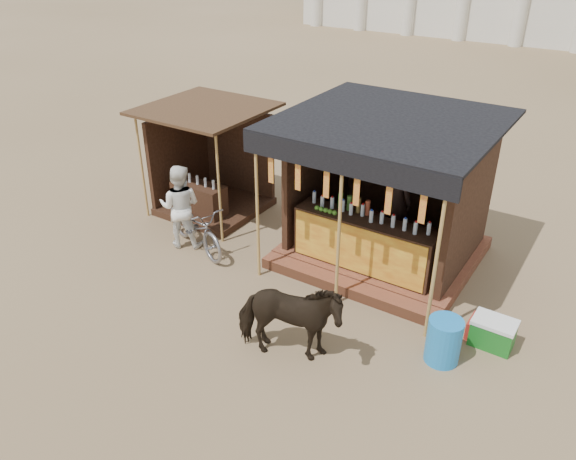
{
  "coord_description": "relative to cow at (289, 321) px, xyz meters",
  "views": [
    {
      "loc": [
        4.56,
        -5.42,
        5.72
      ],
      "look_at": [
        0.0,
        1.6,
        1.1
      ],
      "focal_mm": 35.0,
      "sensor_mm": 36.0,
      "label": 1
    }
  ],
  "objects": [
    {
      "name": "blue_barrel",
      "position": [
        1.93,
        1.18,
        -0.32
      ],
      "size": [
        0.64,
        0.64,
        0.72
      ],
      "primitive_type": "cylinder",
      "rotation": [
        0.0,
        0.0,
        0.3
      ],
      "color": "#1B7BCB",
      "rests_on": "ground"
    },
    {
      "name": "ground",
      "position": [
        -1.06,
        0.02,
        -0.68
      ],
      "size": [
        120.0,
        120.0,
        0.0
      ],
      "primitive_type": "plane",
      "color": "#846B4C",
      "rests_on": "ground"
    },
    {
      "name": "red_crate",
      "position": [
        2.28,
        2.02,
        -0.53
      ],
      "size": [
        0.42,
        0.42,
        0.3
      ],
      "primitive_type": "cube",
      "rotation": [
        0.0,
        0.0,
        -0.02
      ],
      "color": "#A5231B",
      "rests_on": "ground"
    },
    {
      "name": "secondary_stall",
      "position": [
        -4.23,
        3.26,
        0.17
      ],
      "size": [
        2.4,
        2.4,
        2.38
      ],
      "color": "#3D2216",
      "rests_on": "ground"
    },
    {
      "name": "bystander",
      "position": [
        -3.59,
        1.66,
        0.17
      ],
      "size": [
        1.03,
        0.94,
        1.7
      ],
      "primitive_type": "imported",
      "rotation": [
        0.0,
        0.0,
        3.6
      ],
      "color": "white",
      "rests_on": "ground"
    },
    {
      "name": "cow",
      "position": [
        0.0,
        0.0,
        0.0
      ],
      "size": [
        1.76,
        1.26,
        1.36
      ],
      "primitive_type": "imported",
      "rotation": [
        0.0,
        0.0,
        1.94
      ],
      "color": "black",
      "rests_on": "ground"
    },
    {
      "name": "main_stall",
      "position": [
        -0.06,
        3.38,
        0.35
      ],
      "size": [
        3.6,
        3.61,
        2.78
      ],
      "color": "brown",
      "rests_on": "ground"
    },
    {
      "name": "cooler",
      "position": [
        2.46,
        1.93,
        -0.45
      ],
      "size": [
        0.64,
        0.44,
        0.46
      ],
      "color": "#17691D",
      "rests_on": "ground"
    },
    {
      "name": "motorbike",
      "position": [
        -3.24,
        1.68,
        -0.18
      ],
      "size": [
        2.0,
        1.27,
        0.99
      ],
      "primitive_type": "imported",
      "rotation": [
        0.0,
        0.0,
        1.22
      ],
      "color": "gray",
      "rests_on": "ground"
    }
  ]
}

